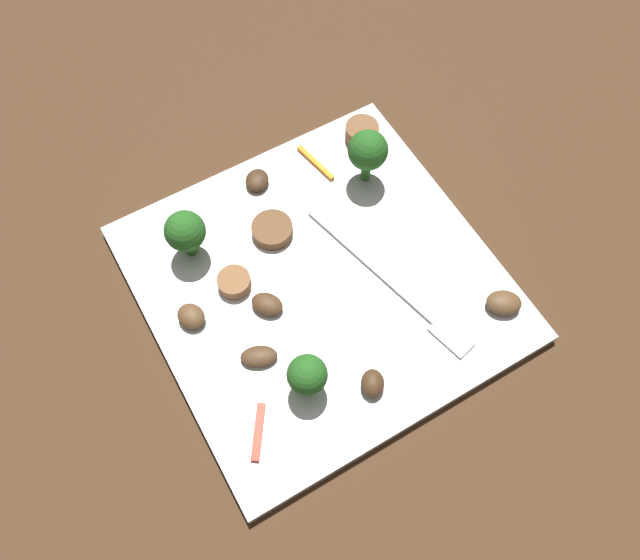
% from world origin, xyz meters
% --- Properties ---
extents(ground_plane, '(1.40, 1.40, 0.00)m').
position_xyz_m(ground_plane, '(0.00, 0.00, 0.00)').
color(ground_plane, '#422B19').
extents(plate, '(0.28, 0.28, 0.01)m').
position_xyz_m(plate, '(0.00, 0.00, 0.01)').
color(plate, white).
rests_on(plate, ground_plane).
extents(fork, '(0.18, 0.05, 0.00)m').
position_xyz_m(fork, '(0.04, 0.05, 0.01)').
color(fork, silver).
rests_on(fork, plate).
extents(broccoli_floret_0, '(0.03, 0.03, 0.05)m').
position_xyz_m(broccoli_floret_0, '(-0.08, -0.08, 0.04)').
color(broccoli_floret_0, '#296420').
rests_on(broccoli_floret_0, plate).
extents(broccoli_floret_1, '(0.03, 0.03, 0.05)m').
position_xyz_m(broccoli_floret_1, '(0.07, -0.05, 0.04)').
color(broccoli_floret_1, '#296420').
rests_on(broccoli_floret_1, plate).
extents(broccoli_floret_2, '(0.03, 0.03, 0.06)m').
position_xyz_m(broccoli_floret_2, '(-0.07, 0.09, 0.05)').
color(broccoli_floret_2, '#296420').
rests_on(broccoli_floret_2, plate).
extents(sausage_slice_0, '(0.04, 0.04, 0.01)m').
position_xyz_m(sausage_slice_0, '(-0.03, -0.06, 0.02)').
color(sausage_slice_0, brown).
rests_on(sausage_slice_0, plate).
extents(sausage_slice_1, '(0.03, 0.03, 0.02)m').
position_xyz_m(sausage_slice_1, '(-0.11, 0.11, 0.02)').
color(sausage_slice_1, brown).
rests_on(sausage_slice_1, plate).
extents(sausage_slice_2, '(0.04, 0.04, 0.01)m').
position_xyz_m(sausage_slice_2, '(-0.06, -0.01, 0.02)').
color(sausage_slice_2, brown).
rests_on(sausage_slice_2, plate).
extents(mushroom_0, '(0.03, 0.03, 0.01)m').
position_xyz_m(mushroom_0, '(-0.11, -0.00, 0.02)').
color(mushroom_0, '#422B19').
rests_on(mushroom_0, plate).
extents(mushroom_1, '(0.03, 0.03, 0.01)m').
position_xyz_m(mushroom_1, '(0.10, -0.01, 0.02)').
color(mushroom_1, '#422B19').
rests_on(mushroom_1, plate).
extents(mushroom_2, '(0.03, 0.03, 0.01)m').
position_xyz_m(mushroom_2, '(-0.02, -0.11, 0.02)').
color(mushroom_2, brown).
rests_on(mushroom_2, plate).
extents(mushroom_3, '(0.03, 0.03, 0.01)m').
position_xyz_m(mushroom_3, '(0.00, -0.05, 0.02)').
color(mushroom_3, '#4C331E').
rests_on(mushroom_3, plate).
extents(mushroom_4, '(0.03, 0.04, 0.01)m').
position_xyz_m(mushroom_4, '(0.10, 0.12, 0.02)').
color(mushroom_4, brown).
rests_on(mushroom_4, plate).
extents(mushroom_5, '(0.03, 0.03, 0.01)m').
position_xyz_m(mushroom_5, '(0.04, -0.08, 0.02)').
color(mushroom_5, '#4C331E').
rests_on(mushroom_5, plate).
extents(pepper_strip_0, '(0.05, 0.01, 0.00)m').
position_xyz_m(pepper_strip_0, '(-0.10, 0.06, 0.01)').
color(pepper_strip_0, orange).
rests_on(pepper_strip_0, plate).
extents(pepper_strip_2, '(0.04, 0.03, 0.00)m').
position_xyz_m(pepper_strip_2, '(0.09, -0.10, 0.01)').
color(pepper_strip_2, red).
rests_on(pepper_strip_2, plate).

